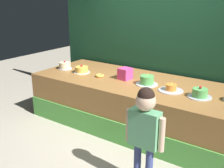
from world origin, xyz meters
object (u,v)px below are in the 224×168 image
Objects in this scene: cake_right at (200,93)px; cake_far_left at (65,66)px; pink_box at (125,74)px; child_figure at (145,125)px; cake_center_right at (171,88)px; cake_center_left at (147,81)px; cake_left at (82,70)px; donut at (100,76)px.

cake_far_left is at bearing 179.28° from cake_right.
pink_box is 1.27m from cake_right.
child_figure is 1.18m from cake_right.
child_figure is 1.20m from cake_center_right.
pink_box is 0.42m from cake_center_left.
cake_far_left is 0.74× the size of cake_center_right.
cake_right is at bearing -5.44° from pink_box.
cake_right is (0.42, -0.02, 0.02)m from cake_center_right.
cake_left is at bearing 148.20° from child_figure.
cake_far_left is at bearing 176.96° from donut.
child_figure is at bearing -79.58° from cake_center_right.
cake_center_left is at bearing -5.72° from pink_box.
cake_center_left is 0.96× the size of cake_center_right.
cake_far_left reaches higher than cake_center_right.
cake_center_right is at bearing 1.39° from donut.
cake_far_left is 0.77× the size of cake_center_left.
cake_center_left is (-0.64, 1.24, 0.06)m from child_figure.
cake_right is (2.53, -0.03, -0.01)m from cake_far_left.
cake_left is at bearing -172.94° from pink_box.
child_figure is 1.88m from donut.
cake_far_left is 2.53m from cake_right.
pink_box is 0.85m from cake_center_right.
donut is at bearing -179.56° from cake_right.
pink_box reaches higher than cake_left.
cake_left reaches higher than cake_center_right.
cake_left is at bearing 176.07° from donut.
pink_box reaches higher than cake_far_left.
pink_box reaches higher than cake_center_right.
cake_center_right is at bearing 177.58° from cake_right.
cake_right is (1.26, -0.12, -0.04)m from pink_box.
child_figure is at bearing -62.79° from cake_center_left.
pink_box is 1.36× the size of donut.
cake_far_left is at bearing 177.86° from cake_left.
child_figure is at bearing -27.23° from cake_far_left.
cake_center_left is at bearing 2.81° from cake_left.
donut is 0.42m from cake_left.
cake_right is at bearing -2.42° from cake_center_right.
donut is at bearing -3.93° from cake_left.
cake_right is at bearing -0.72° from cake_far_left.
cake_right is at bearing -0.44° from cake_left.
cake_center_left is (1.26, 0.06, 0.01)m from cake_left.
cake_left is 1.69m from cake_center_right.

